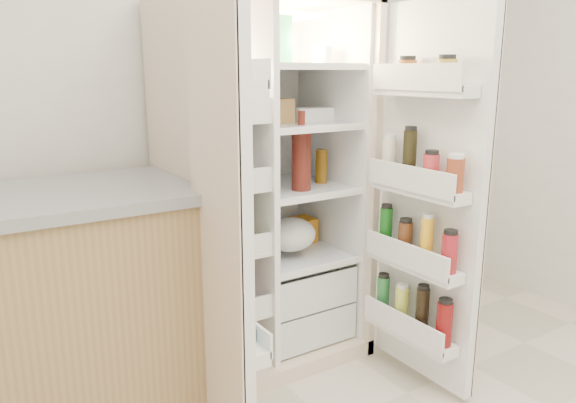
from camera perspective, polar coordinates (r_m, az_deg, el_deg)
wall_back at (r=2.98m, az=-8.18°, el=11.26°), size 4.00×0.02×2.70m
refrigerator at (r=2.81m, az=-2.75°, el=-1.25°), size 0.92×0.70×1.80m
freezer_door at (r=2.03m, az=-6.89°, el=-2.84°), size 0.15×0.40×1.72m
fridge_door at (r=2.54m, az=14.38°, el=-0.26°), size 0.17×0.58×1.72m
kitchen_counter at (r=2.43m, az=-24.94°, el=-10.94°), size 1.38×0.74×1.00m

